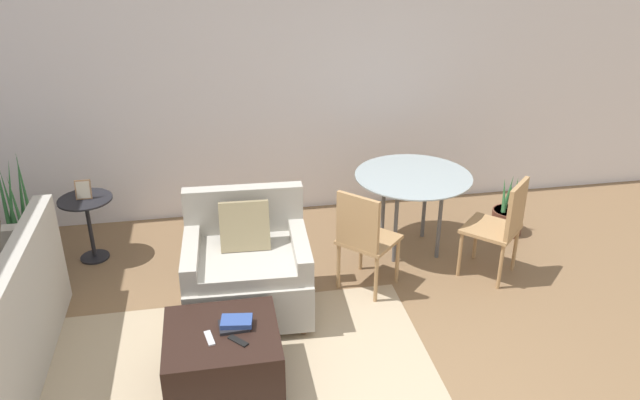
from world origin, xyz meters
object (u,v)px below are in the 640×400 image
Objects in this scene: potted_plant at (23,242)px; potted_plant_small at (507,218)px; dining_chair_near_right at (502,223)px; dining_table at (413,184)px; picture_frame at (83,190)px; dining_chair_near_left at (364,235)px; ottoman at (223,356)px; book_stack at (235,323)px; armchair at (247,269)px; side_table at (88,216)px; tv_remote_secondary at (238,341)px; tv_remote_primary at (209,338)px.

potted_plant_small is at bearing -2.60° from potted_plant.
dining_table is at bearing 135.00° from dining_chair_near_right.
picture_frame is 0.19× the size of dining_chair_near_left.
dining_chair_near_left is (1.18, 0.96, 0.28)m from ottoman.
dining_table is 1.16m from potted_plant_small.
dining_chair_near_right is (2.28, 0.92, 0.05)m from book_stack.
side_table is (-1.33, 1.03, 0.06)m from armchair.
armchair is 1.09× the size of dining_chair_near_right.
tv_remote_secondary is 0.23× the size of side_table.
tv_remote_secondary is 0.12× the size of potted_plant.
picture_frame is at bearing 0.60° from potted_plant.
armchair reaches higher than side_table.
picture_frame is (-1.03, 1.96, 0.24)m from tv_remote_primary.
dining_chair_near_right reaches higher than side_table.
dining_table is 0.85m from dining_chair_near_left.
dining_chair_near_left reaches higher than dining_table.
dining_chair_near_left is at bearing -135.00° from dining_table.
armchair reaches higher than ottoman.
armchair is 5.70× the size of picture_frame.
side_table is at bearing 176.92° from potted_plant_small.
armchair reaches higher than picture_frame.
potted_plant_small is at bearing 24.04° from dining_chair_near_left.
book_stack is at bearing -137.92° from dining_table.
potted_plant is at bearing 167.04° from dining_chair_near_right.
dining_chair_near_right is (1.19, 0.00, 0.00)m from dining_chair_near_left.
picture_frame is at bearing 120.08° from ottoman.
dining_chair_near_left is at bearing 44.94° from tv_remote_secondary.
armchair is at bearing -162.35° from potted_plant_small.
dining_table is at bearing 44.96° from tv_remote_secondary.
side_table reaches higher than potted_plant_small.
armchair is 1.09× the size of dining_chair_near_left.
side_table reaches higher than book_stack.
potted_plant_small is (0.44, 0.73, -0.36)m from dining_chair_near_right.
dining_table reaches higher than potted_plant_small.
tv_remote_secondary is at bearing -18.98° from tv_remote_primary.
armchair is at bearing -174.36° from dining_chair_near_left.
picture_frame reaches higher than side_table.
tv_remote_secondary is at bearing -135.04° from dining_table.
potted_plant is at bearing -179.41° from side_table.
book_stack is 2.58m from potted_plant.
potted_plant is at bearing 177.40° from potted_plant_small.
ottoman is at bearing 130.54° from tv_remote_secondary.
potted_plant_small is (3.92, -0.21, -0.27)m from side_table.
book_stack is at bearing 20.55° from ottoman.
tv_remote_primary is 2.22m from picture_frame.
ottoman is 0.82× the size of dining_chair_near_right.
potted_plant is 1.30× the size of dining_chair_near_right.
dining_table is at bearing 24.00° from armchair.
armchair is 0.90m from ottoman.
armchair is 2.15m from dining_chair_near_right.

